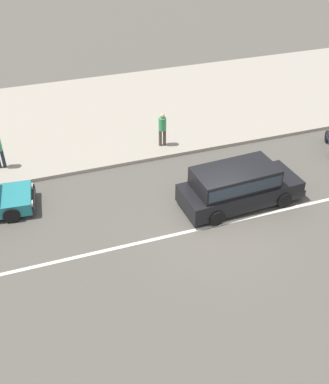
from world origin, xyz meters
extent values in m
plane|color=#544F47|center=(0.00, 0.00, 0.00)|extent=(160.00, 160.00, 0.00)
cube|color=silver|center=(0.00, 0.00, 0.00)|extent=(50.40, 0.14, 0.01)
cube|color=#9E9384|center=(0.00, 9.88, 0.07)|extent=(68.00, 10.00, 0.15)
cube|color=black|center=(1.22, 0.97, 0.52)|extent=(4.62, 2.00, 0.70)
cube|color=black|center=(0.94, 0.95, 1.21)|extent=(3.14, 1.74, 0.70)
cube|color=#28333D|center=(0.94, 0.95, 1.21)|extent=(3.02, 1.77, 0.45)
cube|color=black|center=(3.54, 1.10, 0.31)|extent=(0.22, 1.71, 0.28)
cube|color=white|center=(3.47, 1.71, 0.67)|extent=(0.09, 0.24, 0.14)
cube|color=white|center=(3.54, 0.49, 0.67)|extent=(0.09, 0.24, 0.14)
cylinder|color=black|center=(2.58, 1.87, 0.30)|extent=(0.61, 0.25, 0.60)
cylinder|color=black|center=(2.67, 0.22, 0.30)|extent=(0.61, 0.25, 0.60)
cylinder|color=black|center=(-0.22, 1.71, 0.30)|extent=(0.61, 0.25, 0.60)
cylinder|color=black|center=(-0.13, 0.06, 0.30)|extent=(0.61, 0.25, 0.60)
cube|color=black|center=(-6.14, 3.29, 0.31)|extent=(0.27, 1.60, 0.28)
cube|color=white|center=(-6.12, 3.86, 0.51)|extent=(0.10, 0.25, 0.14)
cube|color=white|center=(-6.22, 2.72, 0.51)|extent=(0.10, 0.25, 0.14)
cylinder|color=black|center=(-6.83, 4.13, 0.30)|extent=(0.62, 0.28, 0.60)
cylinder|color=black|center=(-6.97, 2.59, 0.30)|extent=(0.62, 0.28, 0.60)
cylinder|color=black|center=(7.18, 3.86, 0.28)|extent=(0.34, 0.55, 0.56)
cylinder|color=#232838|center=(-7.04, 6.22, 0.55)|extent=(0.14, 0.14, 0.81)
cylinder|color=#4C4238|center=(-0.30, 5.80, 0.54)|extent=(0.14, 0.14, 0.77)
cylinder|color=#4C4238|center=(-0.10, 5.80, 0.54)|extent=(0.14, 0.14, 0.77)
cylinder|color=#389956|center=(-0.20, 5.80, 1.21)|extent=(0.34, 0.34, 0.58)
sphere|color=#D6AD89|center=(-0.20, 5.80, 1.61)|extent=(0.21, 0.21, 0.21)
camera|label=1|loc=(-5.88, -11.00, 10.31)|focal=42.00mm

